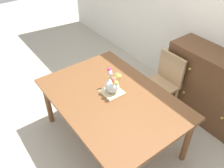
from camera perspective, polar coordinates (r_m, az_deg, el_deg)
ground_plane at (r=3.22m, az=-0.02°, el=-12.86°), size 12.00×12.00×0.00m
back_wall at (r=3.42m, az=23.04°, el=16.53°), size 7.00×0.10×2.80m
dining_table at (r=2.74m, az=-0.03°, el=-4.31°), size 1.68×1.17×0.73m
chair_far at (r=3.35m, az=12.48°, el=0.85°), size 0.42×0.42×0.90m
dresser at (r=3.42m, az=23.65°, el=-1.46°), size 1.40×0.47×1.00m
placemat at (r=2.76m, az=0.00°, el=-1.88°), size 0.24×0.24×0.01m
flower_vase at (r=2.69m, az=0.06°, el=-0.08°), size 0.27×0.22×0.26m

